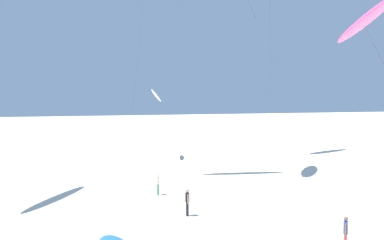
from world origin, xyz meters
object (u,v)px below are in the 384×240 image
Objects in this scene: person_mid_field at (346,232)px; person_near_left at (187,201)px; flying_kite_1 at (156,95)px; flying_kite_4 at (364,22)px; person_foreground_walker at (158,183)px.

person_near_left is at bearing 123.01° from person_mid_field.
person_mid_field is (5.36, -8.26, 0.00)m from person_near_left.
flying_kite_1 is at bearing 92.97° from person_mid_field.
flying_kite_1 is 31.86m from flying_kite_4.
flying_kite_4 reaches higher than person_near_left.
person_foreground_walker is (-4.08, -18.53, -6.35)m from flying_kite_1.
flying_kite_1 reaches higher than person_foreground_walker.
person_foreground_walker is at bearing -102.41° from flying_kite_1.
flying_kite_4 is (3.65, -31.41, 3.85)m from flying_kite_1.
person_near_left is at bearing -86.06° from person_foreground_walker.
person_near_left is 1.00× the size of person_mid_field.
person_near_left is (-7.30, 6.72, -10.19)m from flying_kite_4.
flying_kite_4 reaches higher than person_mid_field.
person_mid_field is at bearing -56.99° from person_near_left.
flying_kite_4 reaches higher than person_foreground_walker.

